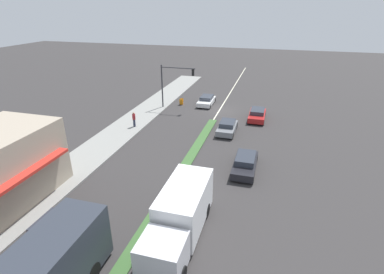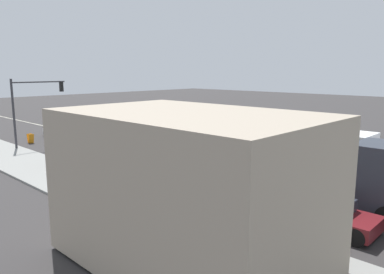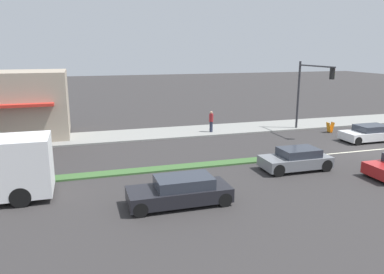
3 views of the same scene
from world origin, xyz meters
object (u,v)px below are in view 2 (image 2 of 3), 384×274
object	(u,v)px
sedan_dark	(245,143)
van_white	(61,131)
delivery_truck	(341,156)
sedan_maroon	(326,214)
pedestrian	(53,152)
suv_grey	(157,136)
warning_aframe_sign	(31,138)
traffic_signal_main	(30,101)
hatchback_red	(145,127)

from	to	relation	value
sedan_dark	van_white	bearing A→B (deg)	-66.46
delivery_truck	sedan_maroon	size ratio (longest dim) A/B	1.94
pedestrian	sedan_maroon	world-z (taller)	pedestrian
pedestrian	suv_grey	world-z (taller)	pedestrian
sedan_dark	delivery_truck	bearing A→B (deg)	72.46
warning_aframe_sign	van_white	bearing A→B (deg)	-164.91
traffic_signal_main	suv_grey	world-z (taller)	traffic_signal_main
van_white	hatchback_red	bearing A→B (deg)	151.20
pedestrian	van_white	bearing A→B (deg)	-119.49
delivery_truck	sedan_dark	bearing A→B (deg)	-107.54
traffic_signal_main	warning_aframe_sign	distance (m)	4.01
van_white	hatchback_red	distance (m)	8.22
warning_aframe_sign	hatchback_red	world-z (taller)	hatchback_red
traffic_signal_main	sedan_maroon	distance (m)	25.18
delivery_truck	suv_grey	xyz separation A→B (m)	(0.00, -16.41, -0.86)
delivery_truck	sedan_maroon	distance (m)	7.63
delivery_truck	suv_grey	size ratio (longest dim) A/B	1.92
traffic_signal_main	van_white	world-z (taller)	traffic_signal_main
hatchback_red	sedan_dark	bearing A→B (deg)	90.00
traffic_signal_main	sedan_maroon	world-z (taller)	traffic_signal_main
warning_aframe_sign	sedan_dark	world-z (taller)	sedan_dark
pedestrian	sedan_maroon	distance (m)	17.63
traffic_signal_main	pedestrian	size ratio (longest dim) A/B	3.28
pedestrian	warning_aframe_sign	xyz separation A→B (m)	(-2.52, -9.49, -0.59)
traffic_signal_main	hatchback_red	xyz separation A→B (m)	(-11.12, 1.14, -3.30)
traffic_signal_main	sedan_dark	size ratio (longest dim) A/B	1.24
sedan_dark	van_white	world-z (taller)	sedan_dark
sedan_maroon	suv_grey	size ratio (longest dim) A/B	0.99
sedan_maroon	pedestrian	bearing A→B (deg)	-79.94
sedan_dark	sedan_maroon	bearing A→B (deg)	48.32
warning_aframe_sign	hatchback_red	size ratio (longest dim) A/B	0.20
sedan_maroon	delivery_truck	bearing A→B (deg)	-161.77
sedan_maroon	sedan_dark	xyz separation A→B (m)	(-10.00, -11.23, 0.01)
suv_grey	sedan_dark	distance (m)	8.06
sedan_dark	hatchback_red	distance (m)	12.57
suv_grey	hatchback_red	bearing A→B (deg)	-119.19
delivery_truck	suv_grey	world-z (taller)	delivery_truck
sedan_dark	pedestrian	bearing A→B (deg)	-25.10
delivery_truck	sedan_dark	distance (m)	9.33
sedan_maroon	hatchback_red	xyz separation A→B (m)	(-10.00, -23.80, -0.01)
warning_aframe_sign	hatchback_red	xyz separation A→B (m)	(-10.56, 3.05, 0.17)
delivery_truck	traffic_signal_main	bearing A→B (deg)	-69.75
pedestrian	sedan_dark	bearing A→B (deg)	154.90
delivery_truck	sedan_maroon	xyz separation A→B (m)	(7.20, 2.37, -0.86)
delivery_truck	van_white	distance (m)	25.78
delivery_truck	hatchback_red	size ratio (longest dim) A/B	1.77
sedan_maroon	hatchback_red	size ratio (longest dim) A/B	0.91
pedestrian	delivery_truck	distance (m)	18.18
warning_aframe_sign	sedan_dark	size ratio (longest dim) A/B	0.19
traffic_signal_main	sedan_maroon	xyz separation A→B (m)	(-1.12, 24.94, -3.30)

